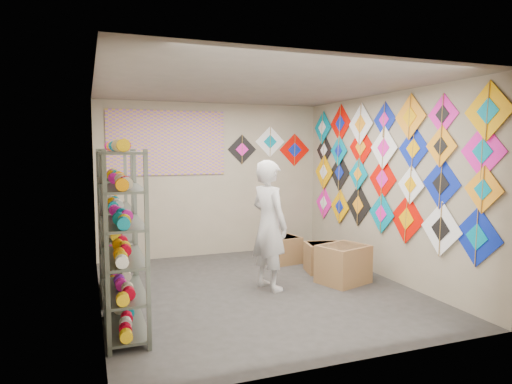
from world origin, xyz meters
name	(u,v)px	position (x,y,z in m)	size (l,w,h in m)	color
ground	(257,290)	(0.00, 0.00, 0.00)	(4.50, 4.50, 0.00)	#2E2C29
room_walls	(257,168)	(0.00, 0.00, 1.64)	(4.50, 4.50, 4.50)	tan
shelf_rack_front	(123,242)	(-1.78, -0.85, 0.95)	(0.40, 1.10, 1.90)	#4C5147
shelf_rack_back	(115,223)	(-1.78, 0.45, 0.95)	(0.40, 1.10, 1.90)	#4C5147
string_spools	(119,223)	(-1.78, -0.20, 1.05)	(0.12, 2.36, 0.12)	#E7169B
kite_wall_display	(384,167)	(1.98, -0.02, 1.63)	(0.06, 4.31, 2.09)	#0C22AC
back_wall_kites	(271,147)	(1.13, 2.24, 1.93)	(1.63, 0.02, 0.75)	black
poster	(167,143)	(-0.80, 2.23, 2.00)	(2.00, 0.01, 1.10)	#844EAA
shopkeeper	(269,225)	(0.18, 0.01, 0.88)	(0.59, 0.73, 1.75)	beige
carton_a	(343,264)	(1.27, -0.11, 0.27)	(0.65, 0.54, 0.54)	#996F43
carton_b	(324,258)	(1.30, 0.49, 0.22)	(0.55, 0.45, 0.45)	#996F43
carton_c	(284,249)	(0.95, 1.26, 0.22)	(0.46, 0.50, 0.44)	#996F43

